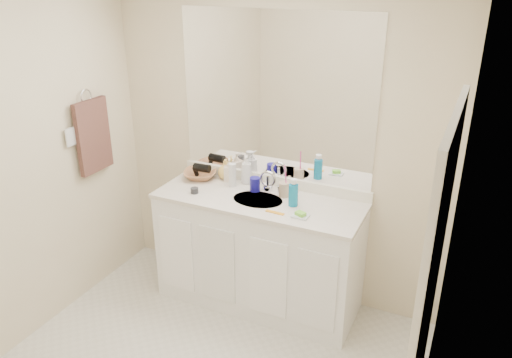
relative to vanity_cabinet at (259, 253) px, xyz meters
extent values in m
cube|color=beige|center=(0.00, 0.28, 0.77)|extent=(2.60, 0.02, 2.40)
cube|color=beige|center=(-1.30, -1.02, 0.77)|extent=(0.02, 2.60, 2.40)
cube|color=beige|center=(1.30, -1.02, 0.77)|extent=(0.02, 2.60, 2.40)
cube|color=white|center=(0.00, 0.00, 0.00)|extent=(1.50, 0.55, 0.85)
cube|color=silver|center=(0.00, 0.00, 0.44)|extent=(1.52, 0.57, 0.03)
cube|color=white|center=(0.00, 0.26, 0.50)|extent=(1.52, 0.03, 0.08)
cylinder|color=beige|center=(0.00, -0.02, 0.44)|extent=(0.37, 0.37, 0.02)
cylinder|color=silver|center=(0.00, 0.16, 0.51)|extent=(0.02, 0.02, 0.11)
cube|color=white|center=(0.00, 0.27, 1.14)|extent=(1.48, 0.01, 1.20)
cylinder|color=navy|center=(-0.08, 0.11, 0.51)|extent=(0.10, 0.10, 0.10)
cylinder|color=tan|center=(0.15, 0.11, 0.51)|extent=(0.09, 0.09, 0.11)
cylinder|color=#ED3E9B|center=(0.16, 0.11, 0.60)|extent=(0.02, 0.04, 0.19)
cylinder|color=#0E78AA|center=(0.26, -0.01, 0.53)|extent=(0.08, 0.08, 0.16)
cube|color=silver|center=(0.37, -0.15, 0.46)|extent=(0.11, 0.09, 0.01)
cube|color=#71CD32|center=(0.37, -0.15, 0.48)|extent=(0.08, 0.07, 0.02)
cube|color=orange|center=(0.19, -0.16, 0.46)|extent=(0.14, 0.04, 0.01)
cylinder|color=#292A2E|center=(-0.47, -0.12, 0.48)|extent=(0.07, 0.07, 0.04)
cylinder|color=silver|center=(-0.27, 0.11, 0.55)|extent=(0.08, 0.08, 0.18)
imported|color=white|center=(-0.20, 0.21, 0.57)|extent=(0.11, 0.11, 0.22)
imported|color=#F1DDC4|center=(-0.34, 0.20, 0.55)|extent=(0.11, 0.11, 0.18)
imported|color=#F1C65D|center=(-0.39, 0.23, 0.53)|extent=(0.15, 0.15, 0.16)
imported|color=#A06640|center=(-0.58, 0.14, 0.49)|extent=(0.33, 0.33, 0.06)
cylinder|color=black|center=(-0.56, 0.14, 0.54)|extent=(0.13, 0.07, 0.07)
torus|color=silver|center=(-1.27, -0.25, 1.12)|extent=(0.01, 0.11, 0.11)
cube|color=#35201C|center=(-1.25, -0.25, 0.82)|extent=(0.04, 0.32, 0.55)
cube|color=silver|center=(-1.27, -0.45, 0.88)|extent=(0.01, 0.08, 0.13)
camera|label=1|loc=(1.36, -2.95, 1.98)|focal=35.00mm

